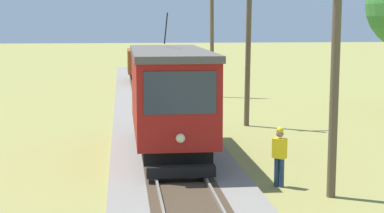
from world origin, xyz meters
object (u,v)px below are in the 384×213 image
object	(u,v)px
red_tram	(170,96)
track_worker	(279,154)
utility_pole_near_tram	(335,72)
utility_pole_mid	(248,41)
utility_pole_far	(212,33)
freight_car	(143,63)

from	to	relation	value
red_tram	track_worker	bearing A→B (deg)	-56.65
utility_pole_near_tram	track_worker	size ratio (longest dim) A/B	3.78
utility_pole_mid	utility_pole_far	bearing A→B (deg)	90.00
freight_car	utility_pole_near_tram	xyz separation A→B (m)	(4.03, -31.29, 1.91)
red_tram	utility_pole_mid	xyz separation A→B (m)	(4.02, 5.96, 1.70)
utility_pole_near_tram	utility_pole_far	size ratio (longest dim) A/B	0.86
freight_car	track_worker	distance (m)	30.22
utility_pole_mid	track_worker	world-z (taller)	utility_pole_mid
utility_pole_near_tram	track_worker	xyz separation A→B (m)	(-1.16, 1.21, -2.48)
utility_pole_near_tram	utility_pole_mid	world-z (taller)	utility_pole_mid
utility_pole_near_tram	utility_pole_mid	xyz separation A→B (m)	(0.00, 11.51, 0.43)
utility_pole_near_tram	utility_pole_mid	distance (m)	11.52
red_tram	utility_pole_far	distance (m)	17.83
utility_pole_near_tram	utility_pole_far	xyz separation A→B (m)	(0.00, 22.82, 0.56)
red_tram	utility_pole_mid	distance (m)	7.39
freight_car	utility_pole_mid	bearing A→B (deg)	-78.49
track_worker	utility_pole_far	bearing A→B (deg)	-140.53
utility_pole_far	track_worker	bearing A→B (deg)	-93.08
red_tram	freight_car	xyz separation A→B (m)	(-0.00, 25.73, -0.64)
utility_pole_mid	utility_pole_far	size ratio (longest dim) A/B	0.97
track_worker	utility_pole_mid	bearing A→B (deg)	-143.89
red_tram	freight_car	size ratio (longest dim) A/B	1.64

